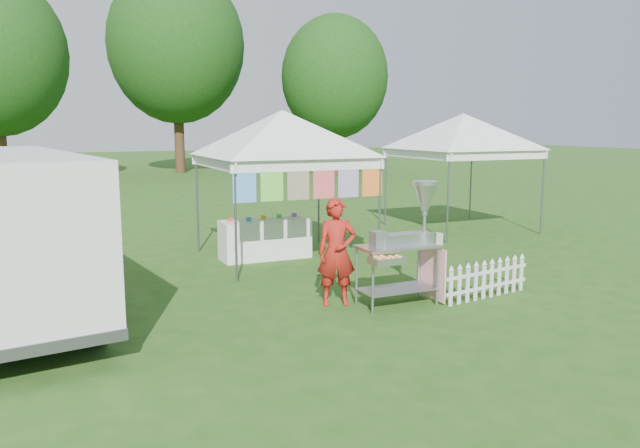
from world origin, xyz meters
name	(u,v)px	position (x,y,z in m)	size (l,w,h in m)	color
ground	(365,303)	(0.00, 0.00, 0.00)	(120.00, 120.00, 0.00)	#214D16
canopy_main	(282,111)	(0.00, 3.49, 2.99)	(4.24, 4.24, 3.45)	#59595E
canopy_right	(463,114)	(5.50, 5.00, 2.99)	(4.24, 4.24, 3.45)	#59595E
tree_mid	(176,45)	(3.00, 28.00, 7.14)	(7.60, 7.60, 11.52)	#372714
tree_right	(335,78)	(10.00, 22.00, 5.18)	(5.60, 5.60, 8.42)	#372714
donut_cart	(409,233)	(0.57, -0.32, 1.10)	(1.34, 0.92, 1.87)	gray
vendor	(337,252)	(-0.44, 0.10, 0.81)	(0.59, 0.39, 1.62)	#A01B13
picket_fence	(488,280)	(1.89, -0.56, 0.29)	(1.78, 0.32, 0.56)	silver
display_table	(265,239)	(-0.33, 3.71, 0.40)	(1.80, 0.70, 0.80)	white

